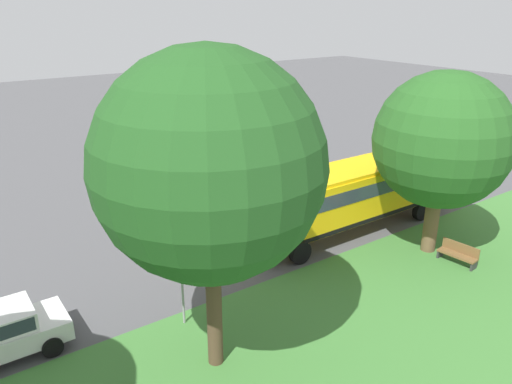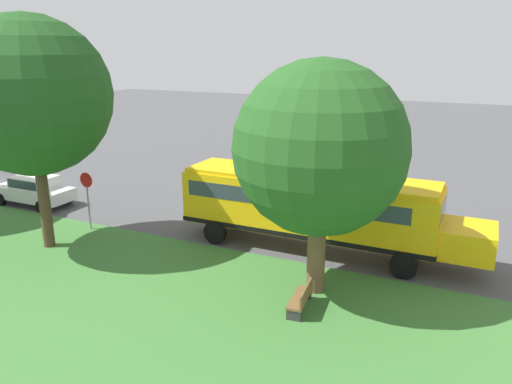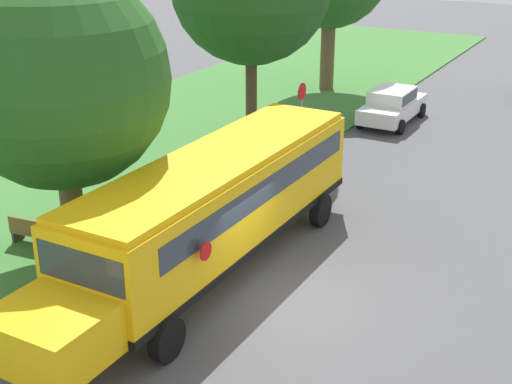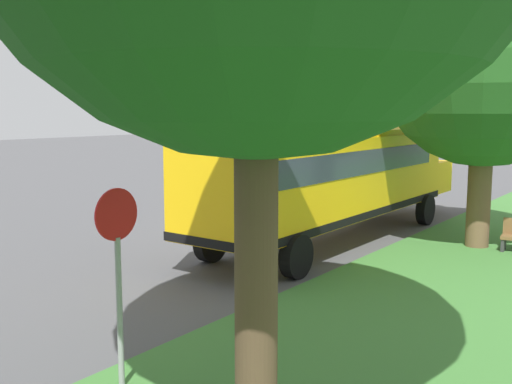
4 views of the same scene
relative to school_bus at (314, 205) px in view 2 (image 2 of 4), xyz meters
name	(u,v)px [view 2 (image 2 of 4)]	position (x,y,z in m)	size (l,w,h in m)	color
ground_plane	(338,232)	(2.28, -0.45, -1.92)	(120.00, 120.00, 0.00)	#4C4C4F
grass_verge	(239,346)	(-7.72, -0.45, -1.88)	(12.00, 80.00, 0.08)	#3D7533
school_bus	(314,205)	(0.00, 0.00, 0.00)	(2.85, 12.42, 3.16)	yellow
car_white_nearest	(34,188)	(-0.52, 15.45, -1.05)	(2.02, 4.40, 1.56)	silver
car_black_middle	(21,156)	(5.08, 23.02, -1.05)	(2.02, 4.40, 1.56)	black
oak_tree_beside_bus	(320,146)	(-3.55, -1.29, 3.17)	(5.64, 5.64, 7.87)	brown
oak_tree_roadside_mid	(31,97)	(-4.71, 9.95, 4.35)	(6.21, 6.21, 9.42)	#4C3826
stop_sign	(87,194)	(-2.32, 9.94, -0.19)	(0.08, 0.68, 2.74)	gray
park_bench	(302,298)	(-5.10, -1.37, -1.45)	(1.65, 0.67, 0.92)	brown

